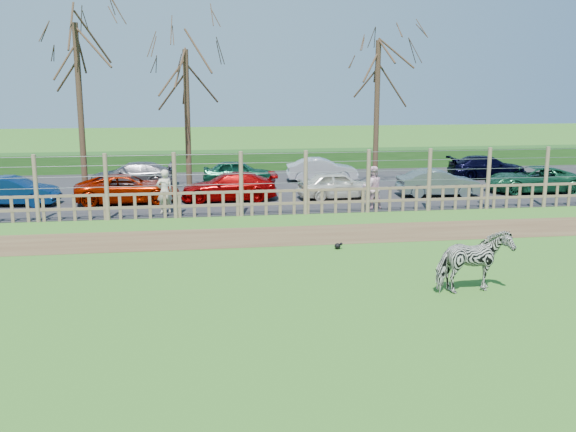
{
  "coord_description": "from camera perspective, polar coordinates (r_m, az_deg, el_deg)",
  "views": [
    {
      "loc": [
        -1.75,
        -16.2,
        5.02
      ],
      "look_at": [
        1.0,
        2.5,
        1.1
      ],
      "focal_mm": 40.0,
      "sensor_mm": 36.0,
      "label": 1
    }
  ],
  "objects": [
    {
      "name": "ground",
      "position": [
        17.05,
        -2.11,
        -5.42
      ],
      "size": [
        120.0,
        120.0,
        0.0
      ],
      "primitive_type": "plane",
      "color": "#57893F",
      "rests_on": "ground"
    },
    {
      "name": "car_1",
      "position": [
        28.9,
        -23.26,
        2.04
      ],
      "size": [
        3.76,
        1.66,
        1.2
      ],
      "primitive_type": "imported",
      "rotation": [
        0.0,
        0.0,
        1.46
      ],
      "color": "#082553",
      "rests_on": "asphalt"
    },
    {
      "name": "zebra",
      "position": [
        16.23,
        16.17,
        -3.94
      ],
      "size": [
        1.94,
        1.13,
        1.54
      ],
      "primitive_type": "imported",
      "rotation": [
        0.0,
        0.0,
        1.74
      ],
      "color": "gray",
      "rests_on": "ground"
    },
    {
      "name": "dirt_strip",
      "position": [
        21.37,
        -3.44,
        -1.88
      ],
      "size": [
        34.0,
        2.8,
        0.01
      ],
      "primitive_type": "cube",
      "color": "brown",
      "rests_on": "ground"
    },
    {
      "name": "car_5",
      "position": [
        29.58,
        13.21,
        2.89
      ],
      "size": [
        3.7,
        1.45,
        1.2
      ],
      "primitive_type": "imported",
      "rotation": [
        0.0,
        0.0,
        1.52
      ],
      "color": "#536264",
      "rests_on": "asphalt"
    },
    {
      "name": "asphalt",
      "position": [
        31.16,
        -5.04,
        2.44
      ],
      "size": [
        44.0,
        13.0,
        0.04
      ],
      "primitive_type": "cube",
      "color": "#232326",
      "rests_on": "ground"
    },
    {
      "name": "car_13",
      "position": [
        35.86,
        17.29,
        4.18
      ],
      "size": [
        4.25,
        1.98,
        1.2
      ],
      "primitive_type": "imported",
      "rotation": [
        0.0,
        0.0,
        1.5
      ],
      "color": "black",
      "rests_on": "asphalt"
    },
    {
      "name": "car_2",
      "position": [
        28.04,
        -14.09,
        2.38
      ],
      "size": [
        4.47,
        2.34,
        1.2
      ],
      "primitive_type": "imported",
      "rotation": [
        0.0,
        0.0,
        1.65
      ],
      "color": "#951400",
      "rests_on": "asphalt"
    },
    {
      "name": "crow",
      "position": [
        19.85,
        4.46,
        -2.67
      ],
      "size": [
        0.25,
        0.19,
        0.21
      ],
      "color": "black",
      "rests_on": "ground"
    },
    {
      "name": "car_11",
      "position": [
        33.22,
        3.03,
        4.13
      ],
      "size": [
        3.73,
        1.55,
        1.2
      ],
      "primitive_type": "imported",
      "rotation": [
        0.0,
        0.0,
        1.49
      ],
      "color": "silver",
      "rests_on": "asphalt"
    },
    {
      "name": "car_10",
      "position": [
        32.4,
        -4.46,
        3.92
      ],
      "size": [
        3.56,
        1.52,
        1.2
      ],
      "primitive_type": "imported",
      "rotation": [
        0.0,
        0.0,
        1.54
      ],
      "color": "#10452E",
      "rests_on": "asphalt"
    },
    {
      "name": "car_4",
      "position": [
        28.27,
        4.44,
        2.77
      ],
      "size": [
        3.61,
        1.65,
        1.2
      ],
      "primitive_type": "imported",
      "rotation": [
        0.0,
        0.0,
        1.64
      ],
      "color": "silver",
      "rests_on": "asphalt"
    },
    {
      "name": "hedge",
      "position": [
        38.01,
        -5.69,
        4.91
      ],
      "size": [
        46.0,
        2.0,
        1.1
      ],
      "primitive_type": "cube",
      "color": "#1E4716",
      "rests_on": "ground"
    },
    {
      "name": "visitor_b",
      "position": [
        26.09,
        7.51,
        2.54
      ],
      "size": [
        0.9,
        0.73,
        1.72
      ],
      "primitive_type": "imported",
      "rotation": [
        0.0,
        0.0,
        3.24
      ],
      "color": "#F0BDD3",
      "rests_on": "asphalt"
    },
    {
      "name": "tree_left",
      "position": [
        29.1,
        -18.19,
        12.32
      ],
      "size": [
        4.8,
        4.8,
        7.88
      ],
      "color": "#3D2B1E",
      "rests_on": "ground"
    },
    {
      "name": "car_6",
      "position": [
        31.93,
        20.95,
        3.06
      ],
      "size": [
        4.46,
        2.31,
        1.2
      ],
      "primitive_type": "imported",
      "rotation": [
        0.0,
        0.0,
        4.64
      ],
      "color": "#174F31",
      "rests_on": "asphalt"
    },
    {
      "name": "tree_right",
      "position": [
        31.45,
        7.97,
        12.01
      ],
      "size": [
        4.8,
        4.8,
        7.35
      ],
      "color": "#3D2B1E",
      "rests_on": "ground"
    },
    {
      "name": "car_9",
      "position": [
        32.28,
        -13.66,
        3.59
      ],
      "size": [
        4.21,
        1.86,
        1.2
      ],
      "primitive_type": "imported",
      "rotation": [
        0.0,
        0.0,
        4.67
      ],
      "color": "slate",
      "rests_on": "asphalt"
    },
    {
      "name": "fence",
      "position": [
        24.63,
        -4.17,
        1.83
      ],
      "size": [
        30.16,
        0.16,
        2.5
      ],
      "color": "brown",
      "rests_on": "ground"
    },
    {
      "name": "tree_mid",
      "position": [
        29.7,
        -9.02,
        11.28
      ],
      "size": [
        4.8,
        4.8,
        6.83
      ],
      "color": "#3D2B1E",
      "rests_on": "ground"
    },
    {
      "name": "car_3",
      "position": [
        27.83,
        -5.26,
        2.62
      ],
      "size": [
        4.16,
        1.74,
        1.2
      ],
      "primitive_type": "imported",
      "rotation": [
        0.0,
        0.0,
        4.7
      ],
      "color": "#950304",
      "rests_on": "asphalt"
    },
    {
      "name": "visitor_a",
      "position": [
        25.32,
        -10.91,
        2.15
      ],
      "size": [
        0.72,
        0.57,
        1.72
      ],
      "primitive_type": "imported",
      "rotation": [
        0.0,
        0.0,
        3.42
      ],
      "color": "beige",
      "rests_on": "asphalt"
    }
  ]
}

